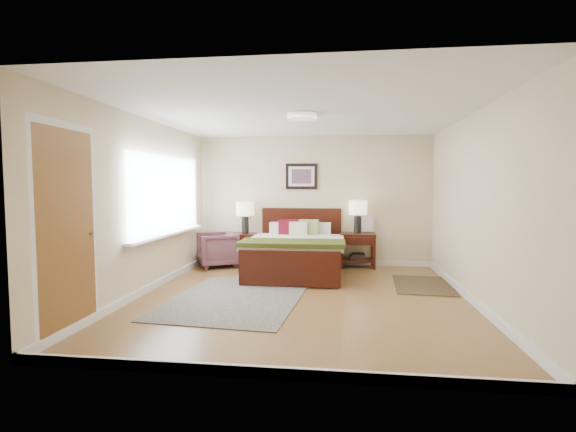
{
  "coord_description": "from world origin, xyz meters",
  "views": [
    {
      "loc": [
        0.51,
        -5.64,
        1.52
      ],
      "look_at": [
        -0.31,
        0.98,
        1.05
      ],
      "focal_mm": 26.0,
      "sensor_mm": 36.0,
      "label": 1
    }
  ],
  "objects_px": {
    "nightstand_right": "(357,246)",
    "lamp_left": "(245,211)",
    "nightstand_left": "(245,240)",
    "lamp_right": "(358,210)",
    "bed": "(296,245)",
    "rug_persian": "(237,299)",
    "armchair": "(217,250)"
  },
  "relations": [
    {
      "from": "nightstand_right",
      "to": "lamp_left",
      "type": "relative_size",
      "value": 1.07
    },
    {
      "from": "nightstand_left",
      "to": "lamp_right",
      "type": "xyz_separation_m",
      "value": [
        2.16,
        0.02,
        0.59
      ]
    },
    {
      "from": "bed",
      "to": "rug_persian",
      "type": "distance_m",
      "value": 1.9
    },
    {
      "from": "rug_persian",
      "to": "lamp_right",
      "type": "bearing_deg",
      "value": 60.14
    },
    {
      "from": "nightstand_left",
      "to": "lamp_right",
      "type": "relative_size",
      "value": 1.0
    },
    {
      "from": "bed",
      "to": "rug_persian",
      "type": "bearing_deg",
      "value": -110.03
    },
    {
      "from": "lamp_left",
      "to": "lamp_right",
      "type": "relative_size",
      "value": 1.0
    },
    {
      "from": "bed",
      "to": "rug_persian",
      "type": "xyz_separation_m",
      "value": [
        -0.63,
        -1.73,
        -0.49
      ]
    },
    {
      "from": "nightstand_left",
      "to": "lamp_right",
      "type": "distance_m",
      "value": 2.24
    },
    {
      "from": "nightstand_right",
      "to": "bed",
      "type": "bearing_deg",
      "value": -145.5
    },
    {
      "from": "nightstand_left",
      "to": "nightstand_right",
      "type": "xyz_separation_m",
      "value": [
        2.16,
        0.01,
        -0.09
      ]
    },
    {
      "from": "bed",
      "to": "nightstand_left",
      "type": "xyz_separation_m",
      "value": [
        -1.08,
        0.74,
        -0.01
      ]
    },
    {
      "from": "lamp_left",
      "to": "armchair",
      "type": "relative_size",
      "value": 0.85
    },
    {
      "from": "nightstand_right",
      "to": "lamp_left",
      "type": "distance_m",
      "value": 2.26
    },
    {
      "from": "armchair",
      "to": "rug_persian",
      "type": "bearing_deg",
      "value": -4.39
    },
    {
      "from": "nightstand_right",
      "to": "lamp_right",
      "type": "relative_size",
      "value": 1.07
    },
    {
      "from": "bed",
      "to": "nightstand_right",
      "type": "relative_size",
      "value": 3.08
    },
    {
      "from": "bed",
      "to": "lamp_left",
      "type": "bearing_deg",
      "value": 144.9
    },
    {
      "from": "nightstand_left",
      "to": "lamp_right",
      "type": "height_order",
      "value": "lamp_right"
    },
    {
      "from": "nightstand_left",
      "to": "rug_persian",
      "type": "bearing_deg",
      "value": -79.64
    },
    {
      "from": "nightstand_left",
      "to": "lamp_left",
      "type": "xyz_separation_m",
      "value": [
        -0.0,
        0.02,
        0.55
      ]
    },
    {
      "from": "rug_persian",
      "to": "nightstand_left",
      "type": "bearing_deg",
      "value": 105.06
    },
    {
      "from": "lamp_right",
      "to": "armchair",
      "type": "relative_size",
      "value": 0.85
    },
    {
      "from": "lamp_left",
      "to": "armchair",
      "type": "distance_m",
      "value": 0.9
    },
    {
      "from": "nightstand_left",
      "to": "lamp_left",
      "type": "bearing_deg",
      "value": 90.0
    },
    {
      "from": "bed",
      "to": "lamp_left",
      "type": "relative_size",
      "value": 3.3
    },
    {
      "from": "nightstand_right",
      "to": "lamp_right",
      "type": "distance_m",
      "value": 0.68
    },
    {
      "from": "lamp_left",
      "to": "armchair",
      "type": "bearing_deg",
      "value": -150.82
    },
    {
      "from": "nightstand_left",
      "to": "bed",
      "type": "bearing_deg",
      "value": -34.34
    },
    {
      "from": "nightstand_left",
      "to": "armchair",
      "type": "xyz_separation_m",
      "value": [
        -0.48,
        -0.25,
        -0.16
      ]
    },
    {
      "from": "nightstand_right",
      "to": "armchair",
      "type": "xyz_separation_m",
      "value": [
        -2.65,
        -0.26,
        -0.08
      ]
    },
    {
      "from": "lamp_left",
      "to": "lamp_right",
      "type": "xyz_separation_m",
      "value": [
        2.16,
        0.0,
        0.04
      ]
    }
  ]
}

